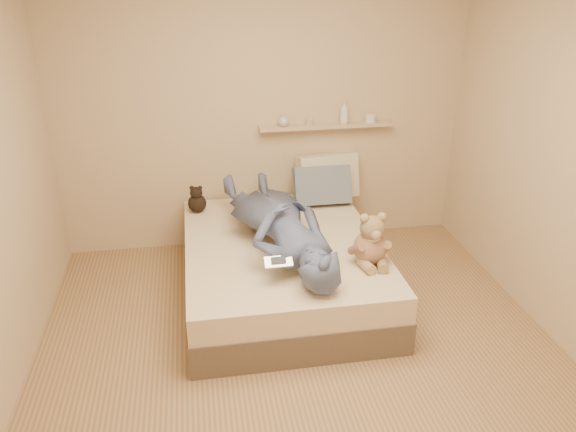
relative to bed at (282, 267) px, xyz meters
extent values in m
plane|color=#96784D|center=(0.00, -0.93, -0.22)|extent=(3.80, 3.80, 0.00)
plane|color=tan|center=(0.00, 0.97, 1.08)|extent=(3.60, 0.00, 3.60)
cube|color=brown|center=(0.00, 0.00, -0.10)|extent=(1.50, 1.90, 0.25)
cube|color=beige|center=(0.00, 0.00, 0.13)|extent=(1.48, 1.88, 0.20)
cube|color=silver|center=(-0.12, -0.60, 0.39)|extent=(0.19, 0.08, 0.06)
cube|color=black|center=(-0.12, -0.60, 0.41)|extent=(0.10, 0.05, 0.03)
sphere|color=#A8785C|center=(0.57, -0.42, 0.35)|extent=(0.24, 0.24, 0.24)
sphere|color=olive|center=(0.57, -0.44, 0.51)|extent=(0.18, 0.18, 0.18)
sphere|color=#9A8054|center=(0.51, -0.44, 0.59)|extent=(0.07, 0.07, 0.07)
sphere|color=tan|center=(0.64, -0.44, 0.59)|extent=(0.07, 0.07, 0.07)
sphere|color=#A17858|center=(0.57, -0.52, 0.50)|extent=(0.07, 0.07, 0.07)
cylinder|color=#885F48|center=(0.46, -0.46, 0.36)|extent=(0.11, 0.17, 0.14)
cylinder|color=#956A4F|center=(0.68, -0.45, 0.36)|extent=(0.11, 0.17, 0.14)
cylinder|color=tan|center=(0.52, -0.53, 0.26)|extent=(0.11, 0.17, 0.08)
cylinder|color=olive|center=(0.63, -0.53, 0.26)|extent=(0.10, 0.17, 0.08)
cylinder|color=beige|center=(0.57, -0.44, 0.44)|extent=(0.13, 0.13, 0.02)
sphere|color=black|center=(-0.63, 0.69, 0.31)|extent=(0.16, 0.16, 0.16)
sphere|color=black|center=(-0.63, 0.68, 0.41)|extent=(0.11, 0.11, 0.11)
sphere|color=black|center=(-0.67, 0.69, 0.45)|extent=(0.04, 0.04, 0.04)
sphere|color=black|center=(-0.60, 0.68, 0.45)|extent=(0.04, 0.04, 0.04)
cube|color=beige|center=(0.56, 0.83, 0.43)|extent=(0.58, 0.32, 0.42)
cube|color=slate|center=(0.48, 0.69, 0.40)|extent=(0.50, 0.27, 0.37)
imported|color=#4E527A|center=(-0.03, -0.07, 0.43)|extent=(0.95, 1.76, 0.40)
cube|color=tan|center=(0.55, 0.91, 0.88)|extent=(1.20, 0.12, 0.03)
imported|color=#B4B8BD|center=(0.17, 0.91, 0.95)|extent=(0.13, 0.13, 0.12)
cylinder|color=#BBB3A0|center=(0.40, 0.91, 0.92)|extent=(0.06, 0.06, 0.06)
imported|color=silver|center=(0.71, 0.91, 0.99)|extent=(0.11, 0.11, 0.20)
cylinder|color=silver|center=(0.96, 0.91, 0.93)|extent=(0.09, 0.09, 0.07)
camera|label=1|loc=(-0.61, -3.82, 2.23)|focal=35.00mm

